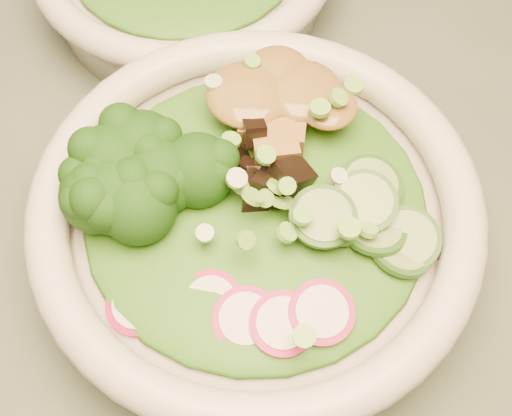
# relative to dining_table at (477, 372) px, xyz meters

# --- Properties ---
(dining_table) EXTENTS (1.20, 0.80, 0.75)m
(dining_table) POSITION_rel_dining_table_xyz_m (0.00, 0.00, 0.00)
(dining_table) COLOR black
(dining_table) RESTS_ON ground
(salad_bowl) EXTENTS (0.28, 0.28, 0.08)m
(salad_bowl) POSITION_rel_dining_table_xyz_m (-0.18, 0.03, 0.16)
(salad_bowl) COLOR beige
(salad_bowl) RESTS_ON dining_table
(lettuce_bed) EXTENTS (0.21, 0.21, 0.03)m
(lettuce_bed) POSITION_rel_dining_table_xyz_m (-0.18, 0.03, 0.18)
(lettuce_bed) COLOR #1E5A13
(lettuce_bed) RESTS_ON salad_bowl
(broccoli_florets) EXTENTS (0.09, 0.09, 0.05)m
(broccoli_florets) POSITION_rel_dining_table_xyz_m (-0.25, 0.03, 0.19)
(broccoli_florets) COLOR black
(broccoli_florets) RESTS_ON salad_bowl
(radish_slices) EXTENTS (0.12, 0.06, 0.02)m
(radish_slices) POSITION_rel_dining_table_xyz_m (-0.18, -0.04, 0.18)
(radish_slices) COLOR #9D0C46
(radish_slices) RESTS_ON salad_bowl
(cucumber_slices) EXTENTS (0.08, 0.08, 0.04)m
(cucumber_slices) POSITION_rel_dining_table_xyz_m (-0.11, 0.03, 0.19)
(cucumber_slices) COLOR #83A45B
(cucumber_slices) RESTS_ON salad_bowl
(mushroom_heap) EXTENTS (0.08, 0.08, 0.04)m
(mushroom_heap) POSITION_rel_dining_table_xyz_m (-0.18, 0.05, 0.19)
(mushroom_heap) COLOR black
(mushroom_heap) RESTS_ON salad_bowl
(tofu_cubes) EXTENTS (0.10, 0.08, 0.04)m
(tofu_cubes) POSITION_rel_dining_table_xyz_m (-0.18, 0.10, 0.19)
(tofu_cubes) COLOR olive
(tofu_cubes) RESTS_ON salad_bowl
(peanut_sauce) EXTENTS (0.07, 0.06, 0.02)m
(peanut_sauce) POSITION_rel_dining_table_xyz_m (-0.18, 0.10, 0.20)
(peanut_sauce) COLOR brown
(peanut_sauce) RESTS_ON tofu_cubes
(scallion_garnish) EXTENTS (0.20, 0.20, 0.03)m
(scallion_garnish) POSITION_rel_dining_table_xyz_m (-0.18, 0.03, 0.20)
(scallion_garnish) COLOR #71B43F
(scallion_garnish) RESTS_ON salad_bowl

